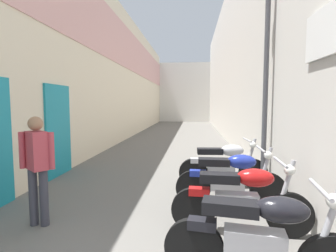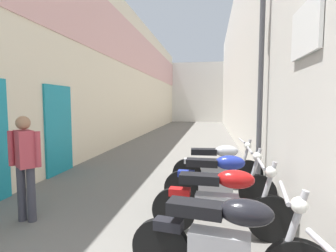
{
  "view_description": "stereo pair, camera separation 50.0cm",
  "coord_description": "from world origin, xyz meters",
  "px_view_note": "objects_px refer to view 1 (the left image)",
  "views": [
    {
      "loc": [
        0.84,
        -0.35,
        1.74
      ],
      "look_at": [
        0.14,
        6.92,
        1.12
      ],
      "focal_mm": 27.64,
      "sensor_mm": 36.0,
      "label": 1
    },
    {
      "loc": [
        1.34,
        -0.28,
        1.74
      ],
      "look_at": [
        0.14,
        6.92,
        1.12
      ],
      "focal_mm": 27.64,
      "sensor_mm": 36.0,
      "label": 2
    }
  ],
  "objects_px": {
    "motorcycle_fourth": "(231,178)",
    "motorcycle_fifth": "(224,164)",
    "motorcycle_second": "(261,237)",
    "motorcycle_third": "(241,198)",
    "pedestrian_mid_alley": "(37,163)",
    "street_lamp": "(263,41)"
  },
  "relations": [
    {
      "from": "motorcycle_fourth",
      "to": "motorcycle_third",
      "type": "bearing_deg",
      "value": -90.0
    },
    {
      "from": "street_lamp",
      "to": "motorcycle_fourth",
      "type": "bearing_deg",
      "value": -125.29
    },
    {
      "from": "motorcycle_fifth",
      "to": "street_lamp",
      "type": "distance_m",
      "value": 2.58
    },
    {
      "from": "motorcycle_second",
      "to": "pedestrian_mid_alley",
      "type": "distance_m",
      "value": 3.04
    },
    {
      "from": "motorcycle_third",
      "to": "motorcycle_fifth",
      "type": "relative_size",
      "value": 1.0
    },
    {
      "from": "pedestrian_mid_alley",
      "to": "street_lamp",
      "type": "height_order",
      "value": "street_lamp"
    },
    {
      "from": "motorcycle_second",
      "to": "pedestrian_mid_alley",
      "type": "bearing_deg",
      "value": 160.6
    },
    {
      "from": "pedestrian_mid_alley",
      "to": "motorcycle_fifth",
      "type": "bearing_deg",
      "value": 35.22
    },
    {
      "from": "motorcycle_third",
      "to": "street_lamp",
      "type": "relative_size",
      "value": 0.36
    },
    {
      "from": "street_lamp",
      "to": "pedestrian_mid_alley",
      "type": "bearing_deg",
      "value": -151.02
    },
    {
      "from": "motorcycle_second",
      "to": "street_lamp",
      "type": "height_order",
      "value": "street_lamp"
    },
    {
      "from": "motorcycle_third",
      "to": "motorcycle_fifth",
      "type": "bearing_deg",
      "value": 90.0
    },
    {
      "from": "pedestrian_mid_alley",
      "to": "street_lamp",
      "type": "bearing_deg",
      "value": 28.98
    },
    {
      "from": "motorcycle_fourth",
      "to": "motorcycle_fifth",
      "type": "bearing_deg",
      "value": 90.0
    },
    {
      "from": "motorcycle_third",
      "to": "street_lamp",
      "type": "bearing_deg",
      "value": 70.06
    },
    {
      "from": "motorcycle_fifth",
      "to": "motorcycle_fourth",
      "type": "bearing_deg",
      "value": -90.0
    },
    {
      "from": "motorcycle_third",
      "to": "motorcycle_second",
      "type": "bearing_deg",
      "value": -90.01
    },
    {
      "from": "motorcycle_second",
      "to": "motorcycle_third",
      "type": "bearing_deg",
      "value": 89.99
    },
    {
      "from": "motorcycle_fourth",
      "to": "motorcycle_fifth",
      "type": "relative_size",
      "value": 1.0
    },
    {
      "from": "motorcycle_fifth",
      "to": "pedestrian_mid_alley",
      "type": "relative_size",
      "value": 1.18
    },
    {
      "from": "motorcycle_second",
      "to": "pedestrian_mid_alley",
      "type": "height_order",
      "value": "pedestrian_mid_alley"
    },
    {
      "from": "pedestrian_mid_alley",
      "to": "motorcycle_fourth",
      "type": "bearing_deg",
      "value": 18.77
    }
  ]
}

